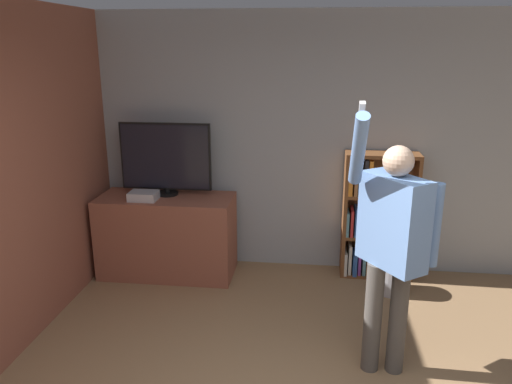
# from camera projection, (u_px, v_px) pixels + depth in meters

# --- Properties ---
(wall_back) EXTENTS (6.44, 0.06, 2.70)m
(wall_back) POSITION_uv_depth(u_px,v_px,m) (311.00, 145.00, 5.21)
(wall_back) COLOR #9EA3A8
(wall_back) RESTS_ON ground_plane
(wall_side_brick) EXTENTS (0.06, 4.67, 2.70)m
(wall_side_brick) POSITION_uv_depth(u_px,v_px,m) (24.00, 176.00, 3.98)
(wall_side_brick) COLOR #93513D
(wall_side_brick) RESTS_ON ground_plane
(tv_ledge) EXTENTS (1.39, 0.60, 0.85)m
(tv_ledge) POSITION_uv_depth(u_px,v_px,m) (167.00, 236.00, 5.25)
(tv_ledge) COLOR #93513D
(tv_ledge) RESTS_ON ground_plane
(television) EXTENTS (0.94, 0.22, 0.75)m
(television) POSITION_uv_depth(u_px,v_px,m) (166.00, 158.00, 5.10)
(television) COLOR black
(television) RESTS_ON tv_ledge
(game_console) EXTENTS (0.28, 0.21, 0.09)m
(game_console) POSITION_uv_depth(u_px,v_px,m) (143.00, 196.00, 5.02)
(game_console) COLOR silver
(game_console) RESTS_ON tv_ledge
(bookshelf) EXTENTS (0.74, 0.28, 1.32)m
(bookshelf) POSITION_uv_depth(u_px,v_px,m) (372.00, 218.00, 5.17)
(bookshelf) COLOR brown
(bookshelf) RESTS_ON ground_plane
(person) EXTENTS (0.64, 0.59, 2.03)m
(person) POSITION_uv_depth(u_px,v_px,m) (392.00, 239.00, 3.47)
(person) COLOR #56514C
(person) RESTS_ON ground_plane
(waste_bin) EXTENTS (0.33, 0.33, 0.36)m
(waste_bin) POSITION_uv_depth(u_px,v_px,m) (393.00, 275.00, 4.92)
(waste_bin) COLOR #B7B7BC
(waste_bin) RESTS_ON ground_plane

